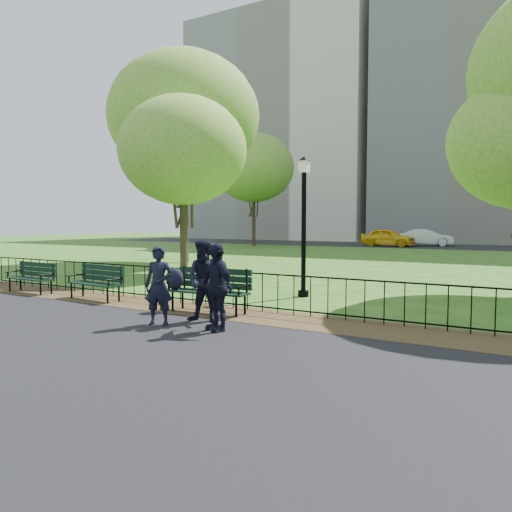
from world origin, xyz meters
The scene contains 19 objects.
ground centered at (0.00, 0.00, 0.00)m, with size 120.00×120.00×0.00m, color #255616.
asphalt_path centered at (0.00, -3.40, 0.01)m, with size 60.00×9.20×0.01m, color black.
dirt_strip centered at (0.00, 1.50, 0.01)m, with size 60.00×1.60×0.01m, color #3E3019.
far_street centered at (0.00, 35.00, 0.01)m, with size 70.00×9.00×0.01m, color black.
iron_fence centered at (0.00, 2.00, 0.50)m, with size 24.06×0.06×1.00m.
apartment_west centered at (-22.00, 48.00, 13.00)m, with size 22.00×15.00×26.00m, color silver.
apartment_mid centered at (2.00, 48.00, 15.00)m, with size 24.00×15.00×30.00m, color beige.
park_bench_main centered at (-0.74, 1.23, 0.68)m, with size 2.04×0.72×1.09m.
park_bench_left_a centered at (-3.99, 1.28, 0.57)m, with size 1.79×0.69×1.00m.
park_bench_left_b centered at (-6.61, 1.22, 0.55)m, with size 1.70×0.56×0.96m.
lamppost centered at (0.38, 4.59, 2.08)m, with size 0.34×0.34×3.82m.
tree_near_w centered at (-6.17, 7.48, 4.78)m, with size 4.94×4.94×6.89m.
tree_mid_w centered at (-9.76, 11.98, 7.25)m, with size 7.49×7.49×10.44m.
tree_far_w centered at (-15.33, 27.78, 6.47)m, with size 6.69×6.69×9.32m.
person_left centered at (-0.44, -0.28, 0.80)m, with size 0.57×0.38×1.57m, color black.
person_mid centered at (0.21, 0.38, 0.86)m, with size 0.82×0.43×1.69m, color black.
person_right centered at (0.86, -0.13, 0.84)m, with size 0.97×0.40×1.65m, color black.
taxi centered at (-5.51, 32.78, 0.75)m, with size 1.74×4.32×1.47m, color yellow.
sedan_silver centered at (-2.97, 34.73, 0.72)m, with size 1.49×4.28×1.41m, color #B8BAC1.
Camera 1 is at (6.27, -7.70, 2.07)m, focal length 35.00 mm.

